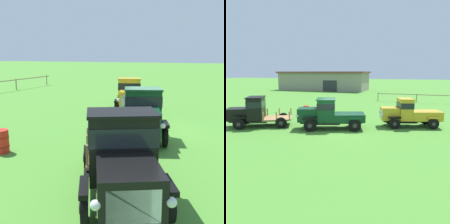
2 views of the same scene
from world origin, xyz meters
TOP-DOWN VIEW (x-y plane):
  - ground_plane at (0.00, 0.00)m, footprint 240.00×240.00m
  - vintage_truck_foreground_near at (-6.46, -0.95)m, footprint 5.07×3.70m
  - vintage_truck_second_in_line at (-0.71, 0.28)m, footprint 5.15×3.21m
  - vintage_truck_midrow_center at (4.88, 2.85)m, footprint 4.77×2.85m
  - oil_drum_beside_row at (-4.79, 4.58)m, footprint 0.57×0.57m

SIDE VIEW (x-z plane):
  - ground_plane at x=0.00m, z-range 0.00..0.00m
  - oil_drum_beside_row at x=-4.79m, z-range 0.00..0.90m
  - vintage_truck_midrow_center at x=4.88m, z-range -0.03..2.16m
  - vintage_truck_second_in_line at x=-0.71m, z-range 0.03..2.28m
  - vintage_truck_foreground_near at x=-6.46m, z-range 0.03..2.34m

